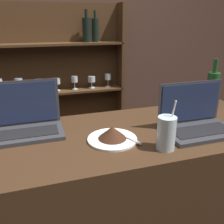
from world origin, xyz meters
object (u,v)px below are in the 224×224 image
laptop_far (196,120)px  cake_plate (113,135)px  wine_bottle_green (212,89)px  water_glass (166,133)px  laptop_near (25,121)px

laptop_far → cake_plate: laptop_far is taller
cake_plate → wine_bottle_green: 0.77m
water_glass → wine_bottle_green: (0.53, 0.40, 0.04)m
laptop_near → wine_bottle_green: 1.09m
laptop_far → cake_plate: (-0.42, 0.02, -0.02)m
cake_plate → laptop_far: bearing=-2.5°
laptop_near → wine_bottle_green: wine_bottle_green is taller
laptop_near → water_glass: bearing=-31.8°
laptop_far → cake_plate: bearing=177.5°
laptop_near → water_glass: 0.65m
laptop_near → water_glass: (0.55, -0.34, 0.02)m
cake_plate → wine_bottle_green: (0.72, 0.26, 0.08)m
cake_plate → wine_bottle_green: wine_bottle_green is taller
laptop_far → laptop_near: bearing=164.3°
laptop_far → wine_bottle_green: bearing=43.0°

